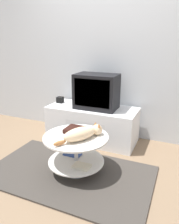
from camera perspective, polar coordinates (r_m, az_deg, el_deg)
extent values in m
plane|color=#7F664C|center=(2.57, -5.38, -15.88)|extent=(12.00, 12.00, 0.00)
cube|color=silver|center=(3.33, 5.17, 15.82)|extent=(8.00, 0.05, 2.60)
cube|color=#3D3833|center=(2.56, -5.39, -15.69)|extent=(1.83, 1.06, 0.02)
cube|color=white|center=(3.25, 0.71, -3.09)|extent=(1.30, 0.55, 0.51)
cube|color=silver|center=(3.00, -1.31, -3.92)|extent=(0.59, 0.01, 0.14)
cube|color=black|center=(3.08, 1.86, 5.39)|extent=(0.59, 0.37, 0.49)
cube|color=black|center=(2.91, 0.54, 4.90)|extent=(0.51, 0.01, 0.38)
cube|color=black|center=(3.43, -7.69, 3.18)|extent=(0.09, 0.09, 0.09)
cylinder|color=#B2B2B7|center=(2.58, -3.41, -14.98)|extent=(0.30, 0.30, 0.01)
cylinder|color=#B7B7BC|center=(2.47, -3.50, -11.06)|extent=(0.04, 0.04, 0.42)
cylinder|color=silver|center=(2.51, -3.47, -12.57)|extent=(0.62, 0.62, 0.01)
cylinder|color=silver|center=(2.37, -3.60, -6.50)|extent=(0.71, 0.71, 0.02)
cube|color=beige|center=(2.38, -2.06, -13.97)|extent=(0.18, 0.13, 0.02)
cube|color=#2D478C|center=(2.61, -4.45, -10.95)|extent=(0.20, 0.12, 0.01)
cube|color=black|center=(2.47, -3.75, -4.70)|extent=(0.20, 0.20, 0.05)
ellipsoid|color=beige|center=(2.26, -2.53, -5.72)|extent=(0.33, 0.40, 0.13)
sphere|color=beige|center=(2.38, 1.98, -4.66)|extent=(0.12, 0.12, 0.12)
cone|color=#B2703D|center=(2.38, 1.52, -3.05)|extent=(0.04, 0.04, 0.04)
cone|color=#B2703D|center=(2.33, 2.47, -3.52)|extent=(0.04, 0.04, 0.04)
ellipsoid|color=#B2703D|center=(2.17, -7.81, -8.02)|extent=(0.11, 0.14, 0.05)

